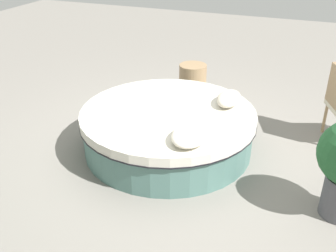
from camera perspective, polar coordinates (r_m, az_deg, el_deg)
name	(u,v)px	position (r m, az deg, el deg)	size (l,w,h in m)	color
ground_plane	(168,148)	(4.93, 0.00, -3.19)	(16.00, 16.00, 0.00)	gray
round_bed	(168,129)	(4.80, 0.00, -0.47)	(2.14, 2.14, 0.52)	#4C726B
throw_pillow_0	(191,135)	(4.03, 3.34, -1.26)	(0.55, 0.38, 0.14)	silver
throw_pillow_1	(229,98)	(4.90, 8.92, 4.02)	(0.49, 0.28, 0.15)	beige
side_table	(193,80)	(6.39, 3.64, 6.81)	(0.44, 0.44, 0.50)	#997A56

